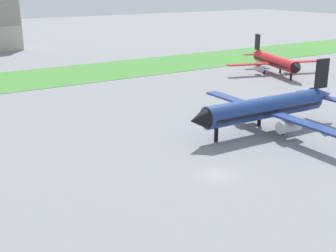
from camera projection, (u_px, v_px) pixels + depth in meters
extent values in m
plane|color=gray|center=(217.00, 175.00, 62.65)|extent=(600.00, 600.00, 0.00)
cube|color=#478438|center=(38.00, 78.00, 126.07)|extent=(360.00, 28.00, 0.08)
cylinder|color=navy|center=(265.00, 108.00, 79.69)|extent=(25.22, 4.58, 3.84)
cone|color=black|center=(199.00, 120.00, 72.80)|extent=(3.60, 3.86, 3.76)
cone|color=navy|center=(322.00, 95.00, 86.77)|extent=(4.98, 3.60, 3.45)
cube|color=black|center=(264.00, 109.00, 79.77)|extent=(23.83, 4.62, 0.54)
cube|color=navy|center=(303.00, 123.00, 73.40)|extent=(2.94, 16.81, 0.38)
cube|color=navy|center=(237.00, 101.00, 87.07)|extent=(2.94, 16.81, 0.38)
cylinder|color=#B7BABF|center=(289.00, 126.00, 76.28)|extent=(4.25, 2.23, 2.11)
cylinder|color=#B7BABF|center=(247.00, 111.00, 85.02)|extent=(4.25, 2.23, 2.11)
cube|color=black|center=(322.00, 74.00, 85.15)|extent=(3.15, 0.55, 5.58)
cube|color=navy|center=(330.00, 99.00, 84.46)|extent=(2.24, 4.94, 0.31)
cube|color=navy|center=(310.00, 93.00, 88.45)|extent=(2.24, 4.94, 0.31)
cylinder|color=black|center=(216.00, 135.00, 75.47)|extent=(0.69, 0.69, 2.44)
cylinder|color=black|center=(283.00, 128.00, 79.04)|extent=(0.69, 0.69, 2.44)
cylinder|color=black|center=(259.00, 119.00, 83.95)|extent=(0.69, 0.69, 2.44)
cylinder|color=red|center=(275.00, 61.00, 130.43)|extent=(9.60, 21.68, 3.31)
cone|color=black|center=(298.00, 69.00, 119.37)|extent=(3.99, 3.84, 3.25)
cone|color=red|center=(256.00, 54.00, 141.92)|extent=(4.10, 4.91, 2.98)
cube|color=black|center=(275.00, 62.00, 130.50)|extent=(9.31, 20.55, 0.46)
cube|color=red|center=(297.00, 62.00, 133.01)|extent=(14.42, 6.31, 0.33)
cube|color=red|center=(251.00, 64.00, 129.31)|extent=(14.42, 6.31, 0.33)
cylinder|color=#B7BABF|center=(288.00, 66.00, 132.70)|extent=(2.81, 3.99, 1.82)
cylinder|color=#B7BABF|center=(259.00, 68.00, 130.33)|extent=(2.81, 3.99, 1.82)
cube|color=black|center=(257.00, 42.00, 140.27)|extent=(1.18, 2.70, 4.82)
cube|color=red|center=(263.00, 54.00, 141.93)|extent=(4.56, 2.98, 0.26)
cube|color=red|center=(251.00, 54.00, 140.85)|extent=(4.56, 2.98, 0.26)
cylinder|color=black|center=(291.00, 77.00, 122.95)|extent=(0.60, 0.60, 2.11)
cylinder|color=black|center=(280.00, 69.00, 133.29)|extent=(0.60, 0.60, 2.11)
cylinder|color=black|center=(264.00, 70.00, 131.96)|extent=(0.60, 0.60, 2.11)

